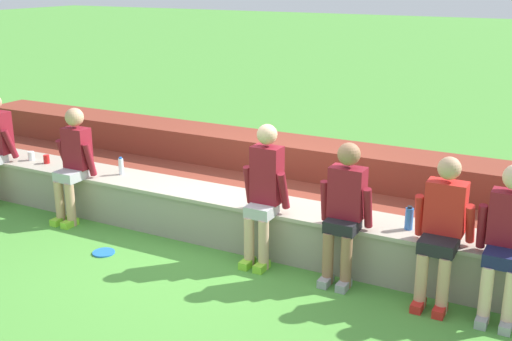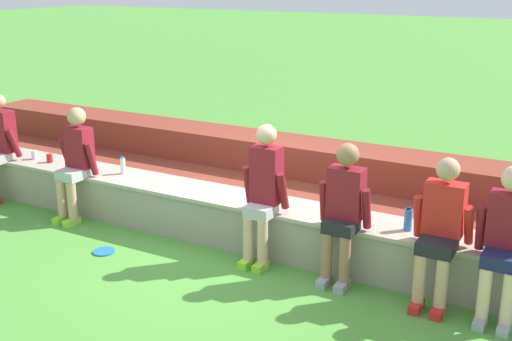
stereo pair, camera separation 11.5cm
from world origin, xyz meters
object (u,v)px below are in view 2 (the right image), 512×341
object	(u,v)px
person_far_right	(440,228)
plastic_cup_right_end	(50,158)
person_center	(263,191)
water_bottle_near_left	(123,166)
plastic_cup_middle	(34,155)
water_bottle_mid_left	(408,219)
frisbee	(104,251)
person_right_of_center	(343,208)
person_rightmost_edge	(506,239)
person_left_of_center	(75,160)

from	to	relation	value
person_far_right	plastic_cup_right_end	size ratio (longest dim) A/B	12.27
person_center	water_bottle_near_left	xyz separation A→B (m)	(-2.17, 0.36, -0.14)
water_bottle_near_left	plastic_cup_middle	world-z (taller)	water_bottle_near_left
water_bottle_mid_left	frisbee	bearing A→B (deg)	-162.99
person_far_right	frisbee	world-z (taller)	person_far_right
person_right_of_center	plastic_cup_middle	xyz separation A→B (m)	(-4.52, 0.30, -0.16)
person_right_of_center	person_far_right	distance (m)	0.93
person_center	plastic_cup_right_end	bearing A→B (deg)	175.19
person_rightmost_edge	plastic_cup_middle	size ratio (longest dim) A/B	11.65
water_bottle_near_left	water_bottle_mid_left	bearing A→B (deg)	-1.23
person_far_right	plastic_cup_middle	world-z (taller)	person_far_right
person_far_right	water_bottle_mid_left	xyz separation A→B (m)	(-0.37, 0.27, -0.09)
water_bottle_mid_left	frisbee	distance (m)	3.27
person_rightmost_edge	plastic_cup_right_end	world-z (taller)	person_rightmost_edge
person_right_of_center	water_bottle_mid_left	xyz separation A→B (m)	(0.56, 0.29, -0.11)
person_center	person_right_of_center	distance (m)	0.88
water_bottle_mid_left	plastic_cup_middle	world-z (taller)	water_bottle_mid_left
person_center	person_rightmost_edge	world-z (taller)	person_center
plastic_cup_right_end	plastic_cup_middle	distance (m)	0.29
water_bottle_mid_left	plastic_cup_right_end	world-z (taller)	water_bottle_mid_left
water_bottle_near_left	plastic_cup_middle	xyz separation A→B (m)	(-1.47, -0.07, -0.05)
person_right_of_center	plastic_cup_right_end	bearing A→B (deg)	176.08
person_right_of_center	plastic_cup_right_end	xyz separation A→B (m)	(-4.23, 0.29, -0.16)
person_center	plastic_cup_middle	size ratio (longest dim) A/B	12.48
person_center	frisbee	bearing A→B (deg)	-158.13
person_right_of_center	water_bottle_mid_left	distance (m)	0.64
person_left_of_center	person_right_of_center	distance (m)	3.48
person_far_right	plastic_cup_middle	distance (m)	5.46
person_far_right	water_bottle_near_left	bearing A→B (deg)	174.96
person_rightmost_edge	plastic_cup_right_end	size ratio (longest dim) A/B	12.35
person_center	plastic_cup_right_end	distance (m)	3.37
water_bottle_near_left	frisbee	size ratio (longest dim) A/B	0.92
person_right_of_center	plastic_cup_middle	size ratio (longest dim) A/B	11.80
plastic_cup_right_end	plastic_cup_middle	world-z (taller)	plastic_cup_middle
person_left_of_center	frisbee	world-z (taller)	person_left_of_center
person_far_right	frisbee	distance (m)	3.58
person_center	person_far_right	bearing A→B (deg)	0.36
person_far_right	person_left_of_center	bearing A→B (deg)	-179.70
person_left_of_center	person_far_right	world-z (taller)	person_left_of_center
person_far_right	person_center	bearing A→B (deg)	-179.64
water_bottle_mid_left	frisbee	world-z (taller)	water_bottle_mid_left
person_left_of_center	plastic_cup_right_end	world-z (taller)	person_left_of_center
frisbee	person_right_of_center	bearing A→B (deg)	14.43
person_far_right	person_rightmost_edge	bearing A→B (deg)	-0.21
person_right_of_center	person_far_right	bearing A→B (deg)	1.16
frisbee	plastic_cup_middle	bearing A→B (deg)	154.81
plastic_cup_middle	person_far_right	bearing A→B (deg)	-2.96
person_left_of_center	person_center	xyz separation A→B (m)	(2.59, 0.01, 0.04)
person_far_right	water_bottle_near_left	size ratio (longest dim) A/B	6.15
person_center	frisbee	size ratio (longest dim) A/B	6.11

